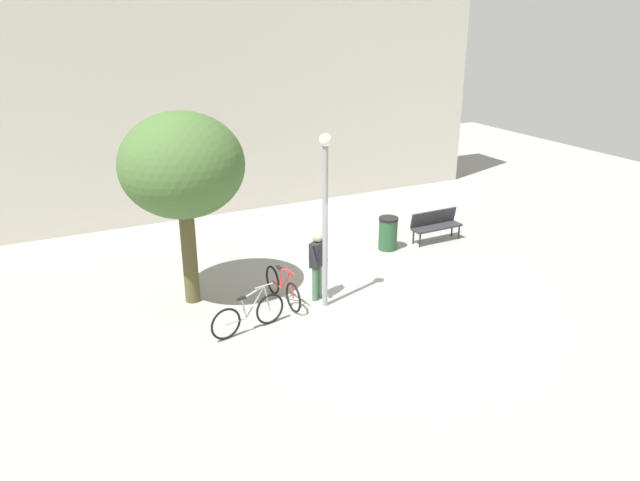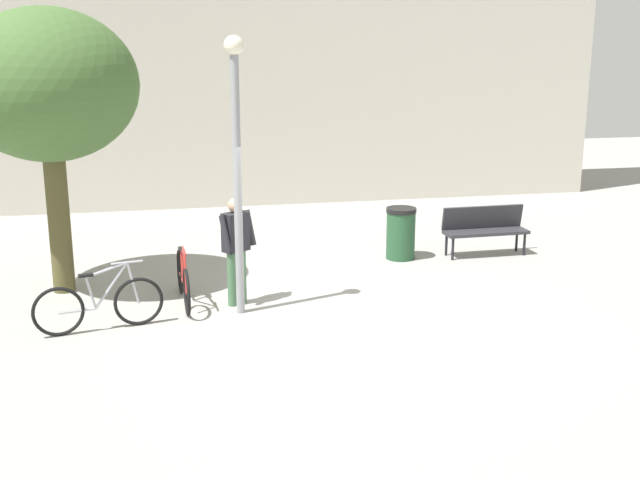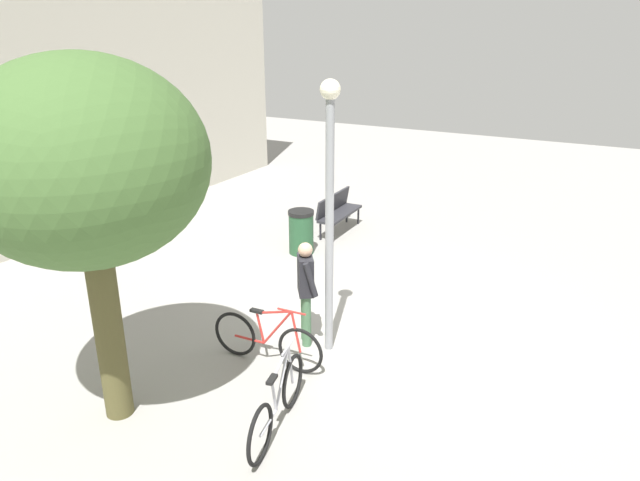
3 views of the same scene
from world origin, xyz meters
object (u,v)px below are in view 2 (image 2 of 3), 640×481
at_px(person_by_lamppost, 236,244).
at_px(plaza_tree, 48,87).
at_px(bicycle_red, 183,280).
at_px(bicycle_silver, 100,304).
at_px(park_bench, 484,226).
at_px(trash_bin, 401,233).
at_px(lamppost, 237,150).

bearing_deg(person_by_lamppost, plaza_tree, 155.46).
distance_m(bicycle_red, bicycle_silver, 1.52).
distance_m(person_by_lamppost, park_bench, 5.26).
distance_m(plaza_tree, trash_bin, 6.59).
height_order(park_bench, bicycle_red, bicycle_red).
distance_m(person_by_lamppost, plaza_tree, 3.75).
bearing_deg(bicycle_silver, person_by_lamppost, 20.51).
height_order(person_by_lamppost, park_bench, person_by_lamppost).
bearing_deg(person_by_lamppost, trash_bin, 31.48).
xyz_separation_m(person_by_lamppost, bicycle_red, (-0.81, 0.19, -0.58)).
distance_m(park_bench, bicycle_red, 5.95).
bearing_deg(plaza_tree, bicycle_red, -28.95).
height_order(lamppost, bicycle_red, lamppost).
bearing_deg(park_bench, lamppost, -154.32).
bearing_deg(bicycle_red, bicycle_silver, -141.79).
xyz_separation_m(person_by_lamppost, trash_bin, (3.24, 1.98, -0.48)).
xyz_separation_m(lamppost, park_bench, (4.86, 2.34, -1.90)).
xyz_separation_m(park_bench, trash_bin, (-1.63, 0.04, -0.06)).
bearing_deg(bicycle_silver, park_bench, 21.39).
xyz_separation_m(plaza_tree, trash_bin, (5.93, 0.75, -2.78)).
bearing_deg(lamppost, person_by_lamppost, 90.72).
height_order(person_by_lamppost, trash_bin, person_by_lamppost).
relative_size(lamppost, park_bench, 2.51).
height_order(lamppost, trash_bin, lamppost).
bearing_deg(trash_bin, bicycle_silver, -152.47).
bearing_deg(park_bench, plaza_tree, -174.62).
distance_m(lamppost, person_by_lamppost, 1.54).
distance_m(bicycle_red, trash_bin, 4.43).
bearing_deg(bicycle_red, person_by_lamppost, -13.08).
bearing_deg(lamppost, park_bench, 25.68).
bearing_deg(bicycle_red, trash_bin, 23.90).
bearing_deg(bicycle_red, lamppost, -35.63).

